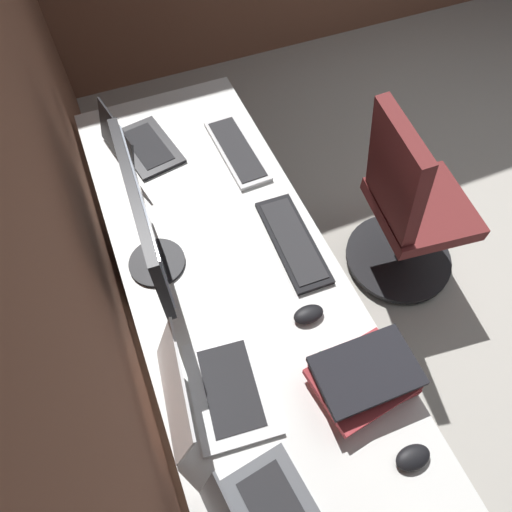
# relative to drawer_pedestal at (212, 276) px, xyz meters

# --- Properties ---
(wall_back) EXTENTS (4.94, 0.10, 2.60)m
(wall_back) POSITION_rel_drawer_pedestal_xyz_m (-0.23, 0.41, 0.95)
(wall_back) COLOR brown
(wall_back) RESTS_ON ground
(desk) EXTENTS (2.28, 0.73, 0.73)m
(desk) POSITION_rel_drawer_pedestal_xyz_m (-0.34, -0.03, 0.32)
(desk) COLOR white
(desk) RESTS_ON ground
(drawer_pedestal) EXTENTS (0.40, 0.51, 0.69)m
(drawer_pedestal) POSITION_rel_drawer_pedestal_xyz_m (0.00, 0.00, 0.00)
(drawer_pedestal) COLOR white
(drawer_pedestal) RESTS_ON ground
(monitor_primary) EXTENTS (0.58, 0.20, 0.42)m
(monitor_primary) POSITION_rel_drawer_pedestal_xyz_m (-0.10, 0.20, 0.63)
(monitor_primary) COLOR black
(monitor_primary) RESTS_ON desk
(laptop_left) EXTENTS (0.37, 0.35, 0.23)m
(laptop_left) POSITION_rel_drawer_pedestal_xyz_m (-0.61, 0.19, 0.44)
(laptop_left) COLOR white
(laptop_left) RESTS_ON desk
(laptop_center) EXTENTS (0.36, 0.29, 0.20)m
(laptop_center) POSITION_rel_drawer_pedestal_xyz_m (0.47, 0.13, 0.43)
(laptop_center) COLOR black
(laptop_center) RESTS_ON desk
(keyboard_main) EXTENTS (0.42, 0.15, 0.02)m
(keyboard_main) POSITION_rel_drawer_pedestal_xyz_m (-0.20, -0.28, 0.39)
(keyboard_main) COLOR black
(keyboard_main) RESTS_ON desk
(keyboard_spare) EXTENTS (0.42, 0.15, 0.02)m
(keyboard_spare) POSITION_rel_drawer_pedestal_xyz_m (0.31, -0.26, 0.39)
(keyboard_spare) COLOR silver
(keyboard_spare) RESTS_ON desk
(mouse_main) EXTENTS (0.06, 0.10, 0.03)m
(mouse_main) POSITION_rel_drawer_pedestal_xyz_m (-0.49, -0.20, 0.40)
(mouse_main) COLOR black
(mouse_main) RESTS_ON desk
(mouse_spare) EXTENTS (0.06, 0.10, 0.03)m
(mouse_spare) POSITION_rel_drawer_pedestal_xyz_m (-0.99, -0.28, 0.40)
(mouse_spare) COLOR black
(mouse_spare) RESTS_ON desk
(book_stack_near) EXTENTS (0.25, 0.31, 0.11)m
(book_stack_near) POSITION_rel_drawer_pedestal_xyz_m (-0.75, -0.25, 0.43)
(book_stack_near) COLOR #B2383D
(book_stack_near) RESTS_ON desk
(office_chair) EXTENTS (0.56, 0.58, 0.97)m
(office_chair) POSITION_rel_drawer_pedestal_xyz_m (-0.08, -0.93, 0.11)
(office_chair) COLOR maroon
(office_chair) RESTS_ON ground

